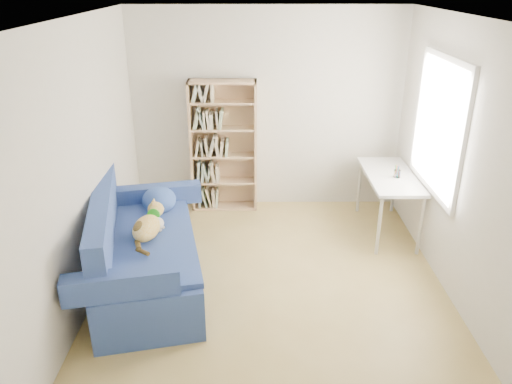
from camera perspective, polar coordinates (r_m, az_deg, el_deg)
ground at (r=5.24m, az=1.75°, el=-10.33°), size 4.00×4.00×0.00m
room_shell at (r=4.57m, az=3.24°, el=7.20°), size 3.54×4.04×2.62m
sofa at (r=5.17m, az=-12.91°, el=-6.64°), size 1.34×2.18×0.99m
bookshelf at (r=6.56m, az=-3.70°, el=4.63°), size 0.86×0.27×1.73m
desk at (r=6.15m, az=15.08°, el=1.31°), size 0.56×1.23×0.75m
pen_cup at (r=6.04m, az=15.84°, el=2.13°), size 0.08×0.08×0.15m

